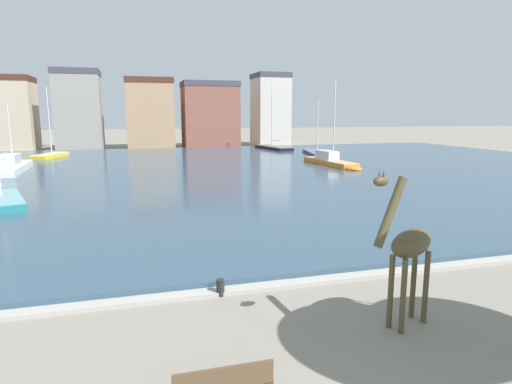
% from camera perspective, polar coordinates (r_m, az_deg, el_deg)
% --- Properties ---
extents(harbor_water, '(89.94, 52.68, 0.29)m').
position_cam_1_polar(harbor_water, '(38.84, -11.65, 2.60)').
color(harbor_water, '#334C60').
rests_on(harbor_water, ground).
extents(quay_edge_coping, '(89.94, 0.50, 0.12)m').
position_cam_1_polar(quay_edge_coping, '(13.18, -2.90, -12.86)').
color(quay_edge_coping, '#ADA89E').
rests_on(quay_edge_coping, ground).
extents(giraffe_statue, '(2.25, 1.16, 4.06)m').
position_cam_1_polar(giraffe_statue, '(11.13, 19.58, -6.88)').
color(giraffe_statue, '#4C4228').
rests_on(giraffe_statue, ground).
extents(sailboat_yellow, '(3.66, 6.56, 8.17)m').
position_cam_1_polar(sailboat_yellow, '(55.11, -25.38, 4.34)').
color(sailboat_yellow, gold).
rests_on(sailboat_yellow, ground).
extents(sailboat_navy, '(4.13, 9.41, 6.79)m').
position_cam_1_polar(sailboat_navy, '(54.17, 8.03, 5.09)').
color(sailboat_navy, navy).
rests_on(sailboat_navy, ground).
extents(sailboat_orange, '(2.53, 8.90, 8.53)m').
position_cam_1_polar(sailboat_orange, '(42.38, 10.15, 3.86)').
color(sailboat_orange, orange).
rests_on(sailboat_orange, ground).
extents(sailboat_white, '(2.41, 9.53, 6.08)m').
position_cam_1_polar(sailboat_white, '(43.38, -29.54, 2.88)').
color(sailboat_white, white).
rests_on(sailboat_white, ground).
extents(sailboat_teal, '(3.64, 6.41, 8.35)m').
position_cam_1_polar(sailboat_teal, '(28.05, -30.72, -1.03)').
color(sailboat_teal, teal).
rests_on(sailboat_teal, ground).
extents(sailboat_black, '(3.59, 9.06, 9.11)m').
position_cam_1_polar(sailboat_black, '(61.79, 2.00, 5.86)').
color(sailboat_black, black).
rests_on(sailboat_black, ground).
extents(mooring_bollard, '(0.24, 0.24, 0.50)m').
position_cam_1_polar(mooring_bollard, '(12.89, -4.75, -12.52)').
color(mooring_bollard, '#232326').
rests_on(mooring_bollard, ground).
extents(townhouse_tall_gabled, '(5.23, 6.53, 10.46)m').
position_cam_1_polar(townhouse_tall_gabled, '(71.02, -29.34, 9.07)').
color(townhouse_tall_gabled, '#C6B293').
rests_on(townhouse_tall_gabled, ground).
extents(townhouse_wide_warehouse, '(6.26, 6.58, 11.38)m').
position_cam_1_polar(townhouse_wide_warehouse, '(67.82, -22.43, 10.00)').
color(townhouse_wide_warehouse, gray).
rests_on(townhouse_wide_warehouse, ground).
extents(townhouse_narrow_midrow, '(6.87, 7.09, 10.36)m').
position_cam_1_polar(townhouse_narrow_midrow, '(67.18, -13.92, 10.04)').
color(townhouse_narrow_midrow, tan).
rests_on(townhouse_narrow_midrow, ground).
extents(townhouse_end_terrace, '(8.53, 6.39, 10.08)m').
position_cam_1_polar(townhouse_end_terrace, '(68.57, -6.12, 10.16)').
color(townhouse_end_terrace, '#8E5142').
rests_on(townhouse_end_terrace, ground).
extents(townhouse_corner_house, '(5.36, 6.54, 11.71)m').
position_cam_1_polar(townhouse_corner_house, '(72.62, 1.90, 10.86)').
color(townhouse_corner_house, beige).
rests_on(townhouse_corner_house, ground).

